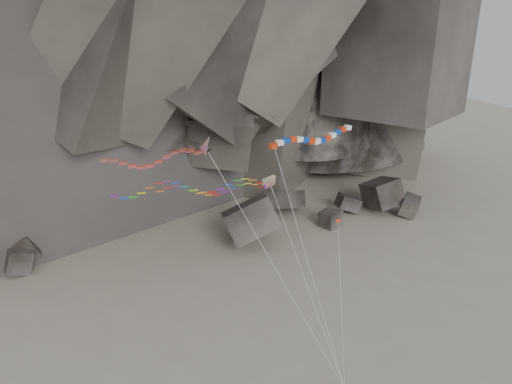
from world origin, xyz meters
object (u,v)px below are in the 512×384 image
object	(u,v)px
delta_kite	(151,158)
pennant_kite	(339,249)
parafoil_kite	(187,188)
banner_kite	(313,140)

from	to	relation	value
delta_kite	pennant_kite	size ratio (longest dim) A/B	1.73
parafoil_kite	pennant_kite	bearing A→B (deg)	-20.90
parafoil_kite	pennant_kite	world-z (taller)	parafoil_kite
banner_kite	delta_kite	bearing A→B (deg)	169.40
banner_kite	parafoil_kite	bearing A→B (deg)	165.94
pennant_kite	delta_kite	bearing A→B (deg)	178.29
delta_kite	banner_kite	size ratio (longest dim) A/B	1.04
delta_kite	pennant_kite	world-z (taller)	delta_kite
banner_kite	parafoil_kite	world-z (taller)	banner_kite
banner_kite	parafoil_kite	distance (m)	12.30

